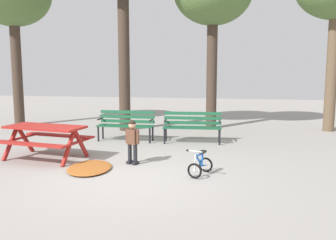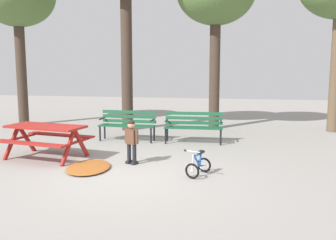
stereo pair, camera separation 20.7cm
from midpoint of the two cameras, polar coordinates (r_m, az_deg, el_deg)
ground at (r=7.48m, az=-6.20°, el=-8.39°), size 36.00×36.00×0.00m
picnic_table at (r=9.13m, az=-17.35°, el=-1.87°), size 2.00×1.63×0.79m
park_bench_far_left at (r=10.84m, az=-5.55°, el=-0.43°), size 1.61×0.49×0.85m
park_bench_left at (r=10.50m, az=4.45°, el=-0.70°), size 1.62×0.54×0.85m
child_standing at (r=8.22m, az=-4.81°, el=-2.83°), size 0.34×0.25×0.97m
kids_bicycle at (r=7.46m, az=5.43°, el=-6.83°), size 0.52×0.63×0.54m
leaf_pile at (r=8.07m, az=-11.17°, el=-7.00°), size 1.08×1.39×0.07m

